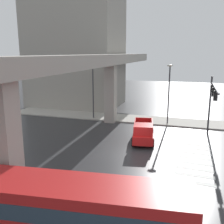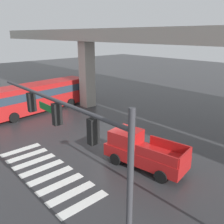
# 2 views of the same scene
# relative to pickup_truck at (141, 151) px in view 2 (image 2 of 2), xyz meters

# --- Properties ---
(ground_plane) EXTENTS (120.00, 120.00, 0.00)m
(ground_plane) POSITION_rel_pickup_truck_xyz_m (-3.25, 0.29, -0.99)
(ground_plane) COLOR #2D2D30
(crosswalk_stripes) EXTENTS (8.25, 2.80, 0.01)m
(crosswalk_stripes) POSITION_rel_pickup_truck_xyz_m (-3.25, -4.86, -0.98)
(crosswalk_stripes) COLOR silver
(crosswalk_stripes) RESTS_ON ground
(elevated_overpass) EXTENTS (56.36, 2.40, 8.39)m
(elevated_overpass) POSITION_rel_pickup_truck_xyz_m (-3.25, 5.36, 6.26)
(elevated_overpass) COLOR #ADA89E
(elevated_overpass) RESTS_ON ground
(pickup_truck) EXTENTS (5.35, 2.74, 2.08)m
(pickup_truck) POSITION_rel_pickup_truck_xyz_m (0.00, 0.00, 0.00)
(pickup_truck) COLOR red
(pickup_truck) RESTS_ON ground
(city_bus) EXTENTS (3.75, 11.02, 2.99)m
(city_bus) POSITION_rel_pickup_truck_xyz_m (-14.72, 0.54, 0.73)
(city_bus) COLOR red
(city_bus) RESTS_ON ground
(traffic_signal_mast) EXTENTS (8.69, 0.32, 6.20)m
(traffic_signal_mast) POSITION_rel_pickup_truck_xyz_m (2.26, -6.19, 3.57)
(traffic_signal_mast) COLOR #38383D
(traffic_signal_mast) RESTS_ON ground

